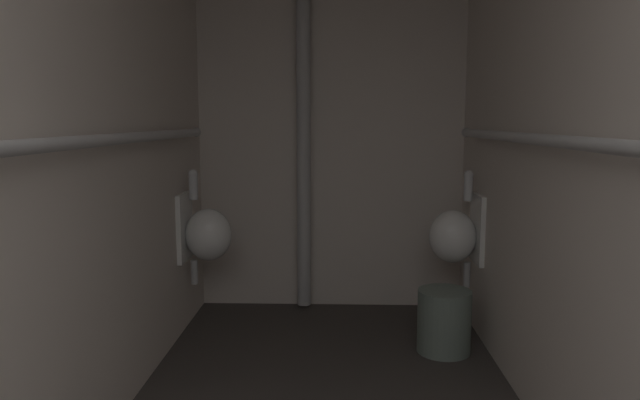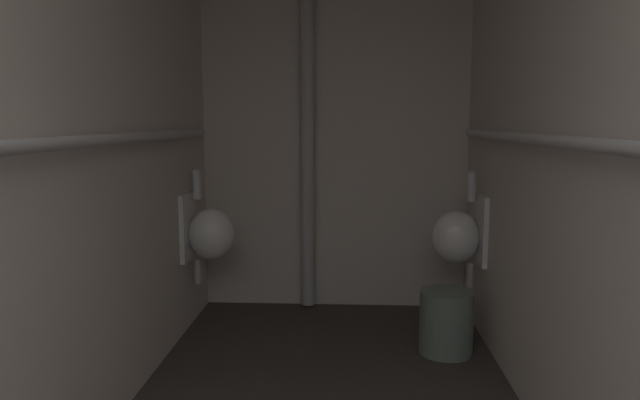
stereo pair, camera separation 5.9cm
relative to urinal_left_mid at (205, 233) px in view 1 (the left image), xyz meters
The scene contains 9 objects.
wall_left 1.87m from the urinal_left_mid, 95.90° to the right, with size 0.06×4.63×2.71m, color beige.
wall_right 2.58m from the urinal_left_mid, 43.72° to the right, with size 0.06×4.63×2.71m, color beige.
wall_back 1.22m from the urinal_left_mid, 35.15° to the left, with size 2.03×0.06×2.71m, color beige.
urinal_left_mid is the anchor object (origin of this frame).
urinal_right_mid 1.62m from the urinal_left_mid, ahead, with size 0.32×0.30×0.76m.
supply_pipe_left 1.83m from the urinal_left_mid, 92.92° to the right, with size 0.06×3.89×0.06m.
supply_pipe_right 2.51m from the urinal_left_mid, 45.29° to the right, with size 0.06×3.90×0.06m.
standpipe_back_wall 1.05m from the urinal_left_mid, 36.74° to the left, with size 0.10×0.10×2.66m, color #B2B2B2.
waste_bin 1.60m from the urinal_left_mid, 12.90° to the right, with size 0.32×0.32×0.38m, color slate.
Camera 1 is at (0.05, 0.27, 1.37)m, focal length 32.87 mm.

